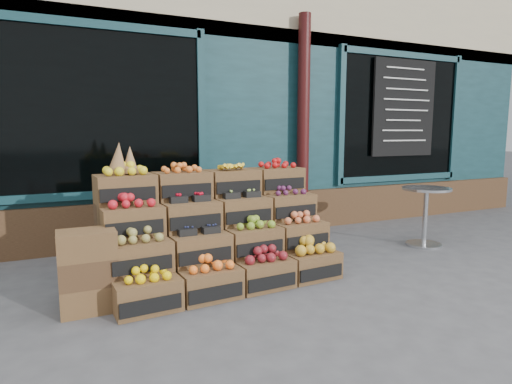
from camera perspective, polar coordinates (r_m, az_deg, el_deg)
name	(u,v)px	position (r m, az deg, el deg)	size (l,w,h in m)	color
ground	(304,284)	(4.38, 6.37, -12.11)	(60.00, 60.00, 0.00)	#48484B
shop_facade	(173,87)	(8.93, -11.05, 13.61)	(12.00, 6.24, 4.80)	#103339
crate_display	(217,237)	(4.43, -5.26, -5.98)	(2.32, 1.24, 1.41)	brown
spare_crates	(88,271)	(3.90, -21.47, -9.78)	(0.46, 0.32, 0.69)	brown
bistro_table	(425,210)	(6.07, 21.66, -2.20)	(0.62, 0.62, 0.78)	silver
shopkeeper	(75,171)	(6.22, -22.95, 2.66)	(0.72, 0.47, 1.98)	#175327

